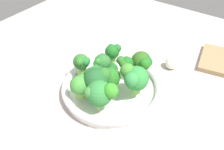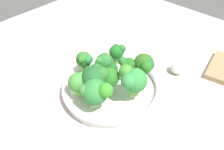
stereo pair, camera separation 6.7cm
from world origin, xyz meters
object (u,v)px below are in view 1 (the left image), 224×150
(broccoli_floret_0, at_px, (125,63))
(broccoli_floret_8, at_px, (113,52))
(bowl, at_px, (112,88))
(garlic_bulb, at_px, (172,63))
(broccoli_floret_3, at_px, (102,63))
(broccoli_floret_7, at_px, (95,74))
(broccoli_floret_2, at_px, (81,85))
(broccoli_floret_5, at_px, (134,78))
(broccoli_floret_6, at_px, (101,94))
(broccoli_floret_1, at_px, (82,63))
(broccoli_floret_10, at_px, (142,62))
(broccoli_floret_4, at_px, (96,79))
(broccoli_floret_9, at_px, (110,77))

(broccoli_floret_0, distance_m, broccoli_floret_8, 0.07)
(bowl, relative_size, broccoli_floret_0, 4.52)
(garlic_bulb, bearing_deg, broccoli_floret_3, -126.77)
(broccoli_floret_7, xyz_separation_m, broccoli_floret_8, (-0.02, 0.11, 0.00))
(broccoli_floret_2, bearing_deg, broccoli_floret_8, 96.01)
(broccoli_floret_0, relative_size, broccoli_floret_5, 0.75)
(broccoli_floret_8, relative_size, garlic_bulb, 1.52)
(broccoli_floret_7, bearing_deg, broccoli_floret_6, -41.80)
(broccoli_floret_3, xyz_separation_m, broccoli_floret_6, (0.08, -0.10, 0.01))
(broccoli_floret_1, bearing_deg, garlic_bulb, 49.45)
(broccoli_floret_10, height_order, garlic_bulb, broccoli_floret_10)
(bowl, distance_m, broccoli_floret_4, 0.09)
(broccoli_floret_1, xyz_separation_m, broccoli_floret_8, (0.04, 0.10, -0.00))
(broccoli_floret_6, height_order, garlic_bulb, broccoli_floret_6)
(broccoli_floret_3, distance_m, broccoli_floret_10, 0.11)
(bowl, relative_size, garlic_bulb, 6.92)
(garlic_bulb, bearing_deg, broccoli_floret_2, -113.77)
(broccoli_floret_1, xyz_separation_m, broccoli_floret_5, (0.16, 0.02, 0.01))
(broccoli_floret_5, height_order, garlic_bulb, broccoli_floret_5)
(bowl, height_order, broccoli_floret_1, broccoli_floret_1)
(broccoli_floret_1, relative_size, broccoli_floret_5, 0.75)
(broccoli_floret_10, bearing_deg, broccoli_floret_5, -73.90)
(broccoli_floret_2, bearing_deg, broccoli_floret_0, 72.21)
(broccoli_floret_0, relative_size, garlic_bulb, 1.53)
(broccoli_floret_2, distance_m, broccoli_floret_7, 0.06)
(broccoli_floret_0, xyz_separation_m, broccoli_floret_4, (-0.02, -0.11, 0.01))
(garlic_bulb, bearing_deg, broccoli_floret_9, -110.59)
(bowl, bearing_deg, broccoli_floret_4, -99.33)
(broccoli_floret_6, relative_size, broccoli_floret_7, 1.35)
(broccoli_floret_2, relative_size, broccoli_floret_7, 1.09)
(broccoli_floret_1, bearing_deg, broccoli_floret_6, -30.23)
(broccoli_floret_8, bearing_deg, broccoli_floret_1, -112.48)
(broccoli_floret_0, relative_size, broccoli_floret_7, 1.07)
(broccoli_floret_1, bearing_deg, broccoli_floret_4, -25.73)
(broccoli_floret_9, bearing_deg, broccoli_floret_3, 146.20)
(broccoli_floret_9, relative_size, broccoli_floret_10, 1.02)
(broccoli_floret_10, bearing_deg, garlic_bulb, 67.53)
(broccoli_floret_3, distance_m, garlic_bulb, 0.24)
(broccoli_floret_6, bearing_deg, broccoli_floret_10, 85.59)
(broccoli_floret_5, xyz_separation_m, broccoli_floret_9, (-0.06, -0.02, -0.01))
(broccoli_floret_1, distance_m, broccoli_floret_7, 0.06)
(broccoli_floret_5, bearing_deg, broccoli_floret_7, -164.08)
(broccoli_floret_6, bearing_deg, broccoli_floret_2, 179.33)
(bowl, xyz_separation_m, garlic_bulb, (0.09, 0.20, 0.00))
(broccoli_floret_8, relative_size, broccoli_floret_10, 0.94)
(broccoli_floret_3, bearing_deg, broccoli_floret_2, -84.29)
(broccoli_floret_7, relative_size, broccoli_floret_8, 0.94)
(bowl, relative_size, broccoli_floret_4, 3.49)
(broccoli_floret_4, distance_m, broccoli_floret_9, 0.04)
(broccoli_floret_5, height_order, broccoli_floret_8, broccoli_floret_5)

